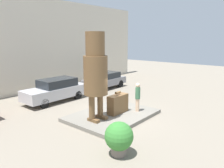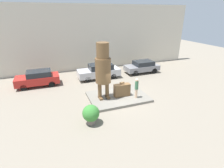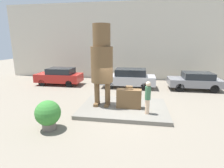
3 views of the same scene
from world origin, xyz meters
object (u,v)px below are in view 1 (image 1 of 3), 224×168
at_px(tourist, 138,96).
at_px(parked_car_grey, 105,80).
at_px(statue_figure, 96,70).
at_px(parked_car_silver, 56,90).
at_px(planter_pot, 119,137).
at_px(giant_suitcase, 118,104).

relative_size(tourist, parked_car_grey, 0.42).
bearing_deg(statue_figure, parked_car_grey, 38.44).
bearing_deg(tourist, parked_car_silver, 102.83).
bearing_deg(statue_figure, planter_pot, -121.54).
distance_m(giant_suitcase, tourist, 1.29).
bearing_deg(planter_pot, statue_figure, 58.46).
bearing_deg(parked_car_grey, parked_car_silver, 1.05).
distance_m(giant_suitcase, parked_car_silver, 5.44).
distance_m(statue_figure, giant_suitcase, 2.69).
xyz_separation_m(statue_figure, planter_pot, (-1.83, -2.98, -2.17)).
relative_size(giant_suitcase, parked_car_grey, 0.34).
height_order(giant_suitcase, tourist, tourist).
relative_size(parked_car_silver, parked_car_grey, 1.13).
xyz_separation_m(statue_figure, tourist, (2.59, -0.94, -1.76)).
distance_m(statue_figure, parked_car_silver, 5.72).
xyz_separation_m(giant_suitcase, parked_car_grey, (5.10, 5.53, 0.03)).
relative_size(statue_figure, parked_car_grey, 1.12).
relative_size(statue_figure, parked_car_silver, 0.99).
bearing_deg(tourist, giant_suitcase, 144.55).
bearing_deg(parked_car_grey, tourist, 56.74).
height_order(statue_figure, tourist, statue_figure).
bearing_deg(parked_car_silver, tourist, 102.83).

